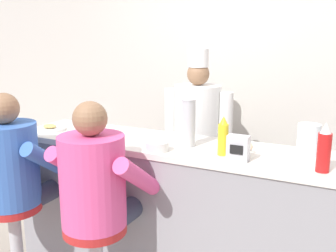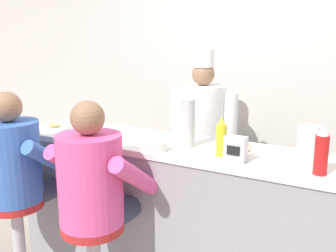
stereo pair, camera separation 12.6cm
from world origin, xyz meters
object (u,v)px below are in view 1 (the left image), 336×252
Objects in this scene: water_pitcher_clear at (309,139)px; cereal_bowl at (157,146)px; napkin_dispenser_chrome at (238,148)px; diner_seated_pink at (97,189)px; cup_stack_steel at (189,123)px; breakfast_plate at (50,129)px; coffee_mug_tan at (240,146)px; cook_in_whites_near at (197,133)px; mustard_bottle_yellow at (223,137)px; diner_seated_blue at (13,171)px; ketchup_bottle_red at (324,149)px.

water_pitcher_clear is 1.24× the size of cereal_bowl.
napkin_dispenser_chrome is 0.86m from diner_seated_pink.
cup_stack_steel reaches higher than cereal_bowl.
breakfast_plate is 1.12m from cup_stack_steel.
coffee_mug_tan is at bearing 35.29° from diner_seated_pink.
cup_stack_steel reaches higher than breakfast_plate.
cook_in_whites_near is (-0.16, 1.05, -0.16)m from cereal_bowl.
mustard_bottle_yellow is 1.61× the size of napkin_dispenser_chrome.
breakfast_plate is 0.48m from diner_seated_blue.
ketchup_bottle_red is 0.57m from mustard_bottle_yellow.
cup_stack_steel is (1.11, 0.07, 0.14)m from breakfast_plate.
ketchup_bottle_red is 0.84m from cup_stack_steel.
breakfast_plate is at bearing 177.88° from ketchup_bottle_red.
ketchup_bottle_red is 1.52m from cook_in_whites_near.
coffee_mug_tan is at bearing -53.97° from cook_in_whites_near.
diner_seated_blue is at bearing -169.04° from ketchup_bottle_red.
mustard_bottle_yellow is at bearing 14.28° from cereal_bowl.
cup_stack_steel is 0.70m from diner_seated_pink.
ketchup_bottle_red reaches higher than mustard_bottle_yellow.
cereal_bowl is 0.98m from diner_seated_blue.
cup_stack_steel is at bearing -167.01° from water_pitcher_clear.
mustard_bottle_yellow is 0.77× the size of cup_stack_steel.
napkin_dispenser_chrome is at bearing 13.82° from diner_seated_blue.
water_pitcher_clear is at bearing -35.02° from cook_in_whites_near.
water_pitcher_clear is 0.13× the size of diner_seated_pink.
diner_seated_pink is 0.85× the size of cook_in_whites_near.
cook_in_whites_near reaches higher than cereal_bowl.
water_pitcher_clear is 0.11× the size of cook_in_whites_near.
water_pitcher_clear is (-0.11, 0.30, -0.03)m from ketchup_bottle_red.
breakfast_plate is at bearing -131.20° from cook_in_whites_near.
breakfast_plate is at bearing 99.05° from diner_seated_blue.
breakfast_plate is (-1.82, -0.23, -0.08)m from water_pitcher_clear.
ketchup_bottle_red reaches higher than napkin_dispenser_chrome.
coffee_mug_tan is at bearing -156.42° from water_pitcher_clear.
water_pitcher_clear is 0.79× the size of breakfast_plate.
diner_seated_blue reaches higher than ketchup_bottle_red.
cook_in_whites_near is (-0.67, 1.02, -0.21)m from napkin_dispenser_chrome.
diner_seated_blue is (-1.30, -0.41, -0.29)m from mustard_bottle_yellow.
mustard_bottle_yellow is 0.41m from cereal_bowl.
cereal_bowl is at bearing -176.21° from napkin_dispenser_chrome.
cup_stack_steel is 0.23× the size of diner_seated_pink.
mustard_bottle_yellow is at bearing 33.45° from diner_seated_pink.
cup_stack_steel is at bearing 162.03° from mustard_bottle_yellow.
cook_in_whites_near is at bearing 123.16° from napkin_dispenser_chrome.
ketchup_bottle_red is 1.28m from diner_seated_pink.
diner_seated_pink is 1.37m from cook_in_whites_near.
ketchup_bottle_red is at bearing 10.96° from diner_seated_blue.
cook_in_whites_near reaches higher than water_pitcher_clear.
breakfast_plate is 0.75× the size of cup_stack_steel.
diner_seated_pink is at bearing -30.25° from breakfast_plate.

